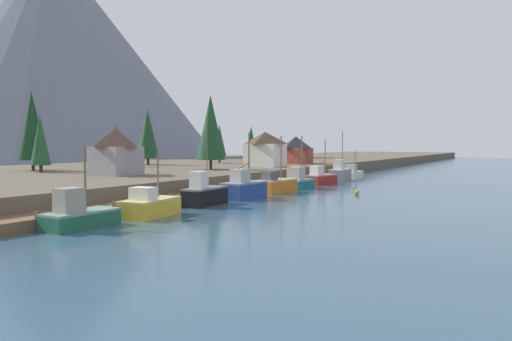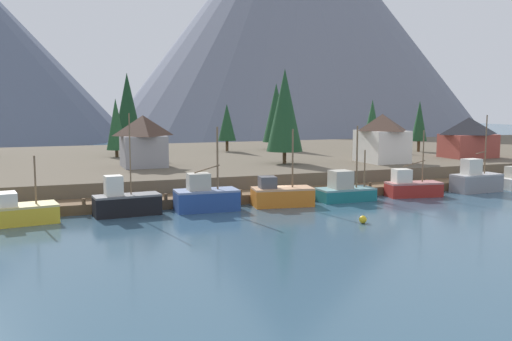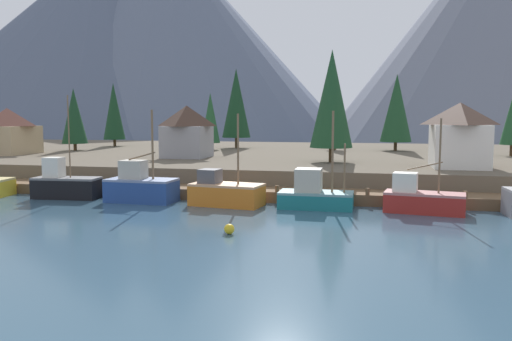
{
  "view_description": "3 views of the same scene",
  "coord_description": "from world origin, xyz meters",
  "px_view_note": "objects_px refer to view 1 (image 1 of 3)",
  "views": [
    {
      "loc": [
        -59.57,
        -34.41,
        7.01
      ],
      "look_at": [
        0.5,
        1.66,
        3.05
      ],
      "focal_mm": 33.63,
      "sensor_mm": 36.0,
      "label": 1
    },
    {
      "loc": [
        -23.66,
        -56.62,
        10.72
      ],
      "look_at": [
        -0.89,
        3.65,
        3.14
      ],
      "focal_mm": 40.13,
      "sensor_mm": 36.0,
      "label": 2
    },
    {
      "loc": [
        12.37,
        -45.46,
        7.83
      ],
      "look_at": [
        1.68,
        1.8,
        2.74
      ],
      "focal_mm": 36.39,
      "sensor_mm": 36.0,
      "label": 3
    }
  ],
  "objects_px": {
    "house_grey": "(116,151)",
    "conifer_far_right": "(32,126)",
    "fishing_boat_white": "(352,173)",
    "conifer_mid_left": "(40,140)",
    "fishing_boat_grey": "(340,173)",
    "house_red": "(296,150)",
    "fishing_boat_blue": "(243,188)",
    "fishing_boat_orange": "(276,185)",
    "conifer_back_right": "(115,141)",
    "conifer_mid_right": "(219,141)",
    "fishing_boat_black": "(204,194)",
    "fishing_boat_yellow": "(149,206)",
    "channel_buoy": "(357,192)",
    "fishing_boat_red": "(321,178)",
    "fishing_boat_teal": "(297,181)",
    "fishing_boat_green": "(79,215)",
    "conifer_centre": "(148,134)",
    "house_white": "(265,149)",
    "conifer_far_left": "(251,140)"
  },
  "relations": [
    {
      "from": "conifer_mid_left",
      "to": "conifer_far_left",
      "type": "bearing_deg",
      "value": -9.34
    },
    {
      "from": "house_red",
      "to": "conifer_back_right",
      "type": "height_order",
      "value": "conifer_back_right"
    },
    {
      "from": "fishing_boat_orange",
      "to": "house_red",
      "type": "xyz_separation_m",
      "value": [
        37.66,
        15.46,
        4.5
      ]
    },
    {
      "from": "fishing_boat_white",
      "to": "fishing_boat_yellow",
      "type": "bearing_deg",
      "value": 179.45
    },
    {
      "from": "fishing_boat_green",
      "to": "house_red",
      "type": "bearing_deg",
      "value": 12.06
    },
    {
      "from": "fishing_boat_black",
      "to": "fishing_boat_white",
      "type": "relative_size",
      "value": 1.55
    },
    {
      "from": "conifer_centre",
      "to": "conifer_far_right",
      "type": "distance_m",
      "value": 25.91
    },
    {
      "from": "fishing_boat_black",
      "to": "fishing_boat_grey",
      "type": "bearing_deg",
      "value": -4.58
    },
    {
      "from": "house_grey",
      "to": "conifer_far_right",
      "type": "xyz_separation_m",
      "value": [
        1.06,
        20.86,
        4.06
      ]
    },
    {
      "from": "fishing_boat_grey",
      "to": "fishing_boat_red",
      "type": "bearing_deg",
      "value": 176.89
    },
    {
      "from": "fishing_boat_red",
      "to": "conifer_mid_right",
      "type": "distance_m",
      "value": 34.96
    },
    {
      "from": "fishing_boat_orange",
      "to": "house_white",
      "type": "height_order",
      "value": "house_white"
    },
    {
      "from": "fishing_boat_yellow",
      "to": "conifer_far_right",
      "type": "relative_size",
      "value": 0.5
    },
    {
      "from": "channel_buoy",
      "to": "house_grey",
      "type": "bearing_deg",
      "value": 114.89
    },
    {
      "from": "conifer_mid_left",
      "to": "conifer_mid_right",
      "type": "distance_m",
      "value": 43.36
    },
    {
      "from": "house_grey",
      "to": "fishing_boat_yellow",
      "type": "bearing_deg",
      "value": -125.81
    },
    {
      "from": "fishing_boat_white",
      "to": "conifer_mid_left",
      "type": "xyz_separation_m",
      "value": [
        -45.74,
        34.5,
        6.55
      ]
    },
    {
      "from": "house_grey",
      "to": "house_red",
      "type": "bearing_deg",
      "value": -5.44
    },
    {
      "from": "fishing_boat_teal",
      "to": "fishing_boat_green",
      "type": "bearing_deg",
      "value": 179.73
    },
    {
      "from": "fishing_boat_teal",
      "to": "house_grey",
      "type": "distance_m",
      "value": 27.57
    },
    {
      "from": "fishing_boat_orange",
      "to": "fishing_boat_green",
      "type": "bearing_deg",
      "value": -172.84
    },
    {
      "from": "house_red",
      "to": "house_white",
      "type": "height_order",
      "value": "house_white"
    },
    {
      "from": "fishing_boat_black",
      "to": "fishing_boat_grey",
      "type": "relative_size",
      "value": 1.05
    },
    {
      "from": "fishing_boat_grey",
      "to": "conifer_back_right",
      "type": "xyz_separation_m",
      "value": [
        -19.24,
        38.88,
        6.07
      ]
    },
    {
      "from": "fishing_boat_teal",
      "to": "conifer_back_right",
      "type": "relative_size",
      "value": 1.01
    },
    {
      "from": "conifer_centre",
      "to": "fishing_boat_orange",
      "type": "bearing_deg",
      "value": -111.96
    },
    {
      "from": "fishing_boat_yellow",
      "to": "fishing_boat_black",
      "type": "distance_m",
      "value": 9.46
    },
    {
      "from": "fishing_boat_yellow",
      "to": "house_grey",
      "type": "bearing_deg",
      "value": 46.19
    },
    {
      "from": "fishing_boat_orange",
      "to": "fishing_boat_grey",
      "type": "xyz_separation_m",
      "value": [
        25.9,
        0.38,
        0.28
      ]
    },
    {
      "from": "fishing_boat_green",
      "to": "conifer_far_right",
      "type": "distance_m",
      "value": 47.5
    },
    {
      "from": "fishing_boat_red",
      "to": "conifer_back_right",
      "type": "distance_m",
      "value": 40.76
    },
    {
      "from": "fishing_boat_green",
      "to": "house_red",
      "type": "height_order",
      "value": "house_red"
    },
    {
      "from": "channel_buoy",
      "to": "conifer_centre",
      "type": "bearing_deg",
      "value": 75.97
    },
    {
      "from": "fishing_boat_grey",
      "to": "conifer_back_right",
      "type": "relative_size",
      "value": 1.14
    },
    {
      "from": "fishing_boat_teal",
      "to": "channel_buoy",
      "type": "height_order",
      "value": "fishing_boat_teal"
    },
    {
      "from": "house_red",
      "to": "fishing_boat_blue",
      "type": "bearing_deg",
      "value": -161.64
    },
    {
      "from": "fishing_boat_grey",
      "to": "house_red",
      "type": "bearing_deg",
      "value": 47.98
    },
    {
      "from": "conifer_far_right",
      "to": "fishing_boat_red",
      "type": "bearing_deg",
      "value": -57.04
    },
    {
      "from": "conifer_far_right",
      "to": "fishing_boat_green",
      "type": "bearing_deg",
      "value": -119.94
    },
    {
      "from": "fishing_boat_blue",
      "to": "conifer_centre",
      "type": "relative_size",
      "value": 0.71
    },
    {
      "from": "fishing_boat_green",
      "to": "fishing_boat_orange",
      "type": "height_order",
      "value": "fishing_boat_orange"
    },
    {
      "from": "fishing_boat_green",
      "to": "conifer_mid_left",
      "type": "relative_size",
      "value": 0.76
    },
    {
      "from": "conifer_back_right",
      "to": "conifer_far_right",
      "type": "relative_size",
      "value": 0.62
    },
    {
      "from": "fishing_boat_white",
      "to": "channel_buoy",
      "type": "bearing_deg",
      "value": -160.41
    },
    {
      "from": "house_red",
      "to": "conifer_far_right",
      "type": "xyz_separation_m",
      "value": [
        -47.54,
        25.48,
        4.36
      ]
    },
    {
      "from": "fishing_boat_black",
      "to": "house_white",
      "type": "xyz_separation_m",
      "value": [
        37.4,
        13.55,
        4.66
      ]
    },
    {
      "from": "fishing_boat_blue",
      "to": "house_grey",
      "type": "height_order",
      "value": "house_grey"
    },
    {
      "from": "fishing_boat_black",
      "to": "fishing_boat_red",
      "type": "xyz_separation_m",
      "value": [
        32.59,
        -0.25,
        -0.17
      ]
    },
    {
      "from": "fishing_boat_black",
      "to": "fishing_boat_grey",
      "type": "distance_m",
      "value": 41.96
    },
    {
      "from": "fishing_boat_blue",
      "to": "conifer_back_right",
      "type": "xyz_separation_m",
      "value": [
        14.81,
        39.01,
        6.14
      ]
    }
  ]
}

